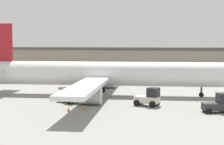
{
  "coord_description": "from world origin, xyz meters",
  "views": [
    {
      "loc": [
        12.0,
        -50.83,
        7.98
      ],
      "look_at": [
        0.0,
        0.0,
        3.55
      ],
      "focal_mm": 55.0,
      "sensor_mm": 36.0,
      "label": 1
    }
  ],
  "objects_px": {
    "ground_crew_worker": "(222,98)",
    "belt_loader_truck": "(69,96)",
    "pushback_tug": "(149,98)",
    "baggage_tug": "(218,104)",
    "safety_cone_near": "(69,109)",
    "safety_cone_far": "(83,108)",
    "airplane": "(105,74)"
  },
  "relations": [
    {
      "from": "baggage_tug",
      "to": "belt_loader_truck",
      "type": "bearing_deg",
      "value": 155.55
    },
    {
      "from": "safety_cone_near",
      "to": "pushback_tug",
      "type": "bearing_deg",
      "value": 33.14
    },
    {
      "from": "airplane",
      "to": "baggage_tug",
      "type": "relative_size",
      "value": 13.38
    },
    {
      "from": "baggage_tug",
      "to": "belt_loader_truck",
      "type": "height_order",
      "value": "baggage_tug"
    },
    {
      "from": "safety_cone_near",
      "to": "safety_cone_far",
      "type": "distance_m",
      "value": 1.89
    },
    {
      "from": "pushback_tug",
      "to": "safety_cone_far",
      "type": "bearing_deg",
      "value": -134.1
    },
    {
      "from": "airplane",
      "to": "ground_crew_worker",
      "type": "height_order",
      "value": "airplane"
    },
    {
      "from": "baggage_tug",
      "to": "pushback_tug",
      "type": "distance_m",
      "value": 8.59
    },
    {
      "from": "ground_crew_worker",
      "to": "baggage_tug",
      "type": "xyz_separation_m",
      "value": [
        -0.87,
        -5.29,
        0.15
      ]
    },
    {
      "from": "safety_cone_far",
      "to": "belt_loader_truck",
      "type": "bearing_deg",
      "value": 126.99
    },
    {
      "from": "belt_loader_truck",
      "to": "pushback_tug",
      "type": "xyz_separation_m",
      "value": [
        10.77,
        -0.07,
        0.18
      ]
    },
    {
      "from": "baggage_tug",
      "to": "pushback_tug",
      "type": "height_order",
      "value": "pushback_tug"
    },
    {
      "from": "airplane",
      "to": "safety_cone_far",
      "type": "distance_m",
      "value": 12.28
    },
    {
      "from": "pushback_tug",
      "to": "safety_cone_far",
      "type": "xyz_separation_m",
      "value": [
        -7.43,
        -4.35,
        -0.82
      ]
    },
    {
      "from": "ground_crew_worker",
      "to": "safety_cone_far",
      "type": "distance_m",
      "value": 18.22
    },
    {
      "from": "airplane",
      "to": "safety_cone_near",
      "type": "distance_m",
      "value": 13.64
    },
    {
      "from": "belt_loader_truck",
      "to": "baggage_tug",
      "type": "bearing_deg",
      "value": 26.38
    },
    {
      "from": "baggage_tug",
      "to": "airplane",
      "type": "bearing_deg",
      "value": 130.92
    },
    {
      "from": "baggage_tug",
      "to": "safety_cone_near",
      "type": "bearing_deg",
      "value": 173.99
    },
    {
      "from": "ground_crew_worker",
      "to": "belt_loader_truck",
      "type": "height_order",
      "value": "belt_loader_truck"
    },
    {
      "from": "belt_loader_truck",
      "to": "safety_cone_near",
      "type": "xyz_separation_m",
      "value": [
        2.02,
        -5.78,
        -0.65
      ]
    },
    {
      "from": "baggage_tug",
      "to": "belt_loader_truck",
      "type": "relative_size",
      "value": 0.91
    },
    {
      "from": "pushback_tug",
      "to": "ground_crew_worker",
      "type": "bearing_deg",
      "value": 34.3
    },
    {
      "from": "belt_loader_truck",
      "to": "pushback_tug",
      "type": "distance_m",
      "value": 10.77
    },
    {
      "from": "baggage_tug",
      "to": "pushback_tug",
      "type": "bearing_deg",
      "value": 147.63
    },
    {
      "from": "pushback_tug",
      "to": "safety_cone_far",
      "type": "height_order",
      "value": "pushback_tug"
    },
    {
      "from": "pushback_tug",
      "to": "airplane",
      "type": "bearing_deg",
      "value": 150.92
    },
    {
      "from": "belt_loader_truck",
      "to": "safety_cone_near",
      "type": "distance_m",
      "value": 6.16
    },
    {
      "from": "airplane",
      "to": "pushback_tug",
      "type": "height_order",
      "value": "airplane"
    },
    {
      "from": "belt_loader_truck",
      "to": "safety_cone_far",
      "type": "distance_m",
      "value": 5.58
    },
    {
      "from": "belt_loader_truck",
      "to": "safety_cone_far",
      "type": "relative_size",
      "value": 6.62
    },
    {
      "from": "safety_cone_near",
      "to": "safety_cone_far",
      "type": "bearing_deg",
      "value": 46.0
    }
  ]
}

